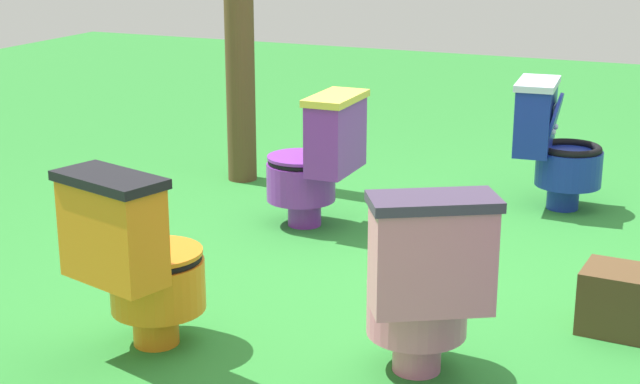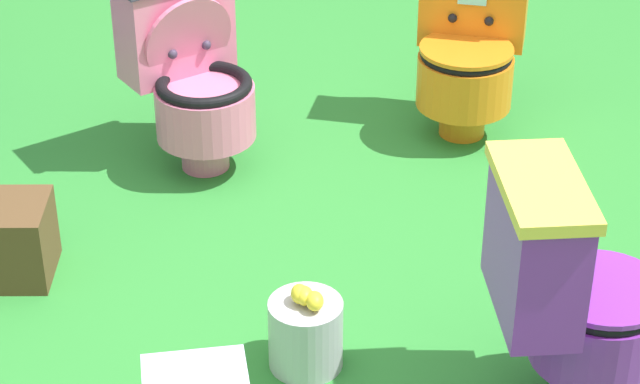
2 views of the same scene
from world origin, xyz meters
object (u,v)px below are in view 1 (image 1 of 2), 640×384
Objects in this scene: toilet_pink at (424,283)px; small_crate at (631,302)px; wooden_post at (239,25)px; lemon_bucket at (433,233)px; toilet_orange at (138,259)px; toilet_purple at (316,160)px; toilet_blue at (553,144)px.

toilet_pink reaches higher than small_crate.
small_crate is at bearing 17.59° from toilet_pink.
wooden_post is 3.00m from small_crate.
toilet_orange is at bearing -26.33° from lemon_bucket.
toilet_purple is 2.63× the size of lemon_bucket.
toilet_orange is at bearing 18.99° from wooden_post.
toilet_blue is 1.00× the size of toilet_orange.
toilet_blue is 1.14m from lemon_bucket.
wooden_post is (-0.67, -0.81, 0.60)m from toilet_purple.
toilet_orange is 1.96m from small_crate.
toilet_blue and toilet_orange have the same top height.
toilet_pink is 1.87× the size of small_crate.
lemon_bucket is at bearing 79.74° from toilet_orange.
lemon_bucket is (0.19, 0.71, -0.25)m from toilet_purple.
toilet_pink is 1.00m from small_crate.
toilet_orange is 2.63× the size of lemon_bucket.
toilet_blue is at bearing 160.65° from lemon_bucket.
wooden_post is 1.95m from lemon_bucket.
toilet_pink is at bearing 41.29° from wooden_post.
wooden_post reaches higher than toilet_blue.
lemon_bucket is (-1.45, 0.72, -0.25)m from toilet_orange.
toilet_purple is 0.38× the size of wooden_post.
toilet_pink is 1.33m from lemon_bucket.
wooden_post reaches higher than lemon_bucket.
lemon_bucket is at bearing -24.35° from toilet_blue.
small_crate is (-0.72, 0.65, -0.24)m from toilet_pink.
toilet_blue is 1.87× the size of small_crate.
small_crate is (0.73, 1.70, -0.24)m from toilet_purple.
toilet_orange is 0.38× the size of wooden_post.
toilet_blue is 1.00× the size of toilet_purple.
toilet_blue is 2.31m from toilet_pink.
small_crate is (-0.92, 1.71, -0.24)m from toilet_orange.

